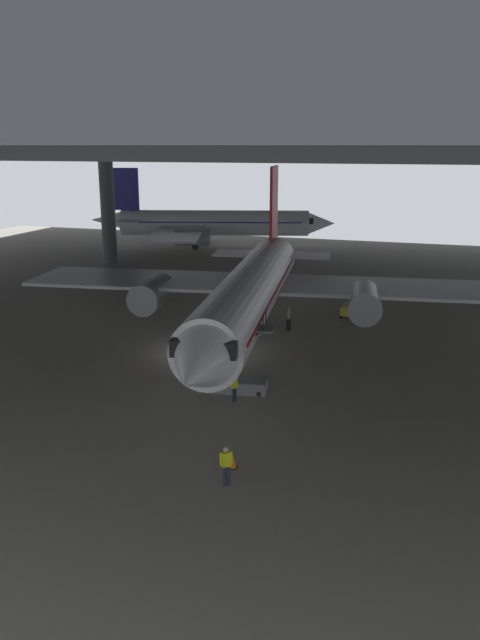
{
  "coord_description": "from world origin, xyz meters",
  "views": [
    {
      "loc": [
        14.67,
        -38.07,
        13.5
      ],
      "look_at": [
        2.66,
        -0.63,
        2.6
      ],
      "focal_mm": 35.55,
      "sensor_mm": 36.0,
      "label": 1
    }
  ],
  "objects_px": {
    "boarding_stairs": "(234,378)",
    "airplane_distant": "(210,223)",
    "crew_worker_by_stairs": "(234,386)",
    "airplane_main": "(251,290)",
    "traffic_cone_orange": "(233,462)",
    "crew_worker_near_nose": "(226,463)",
    "baggage_tug": "(350,310)"
  },
  "relations": [
    {
      "from": "traffic_cone_orange",
      "to": "baggage_tug",
      "type": "height_order",
      "value": "baggage_tug"
    },
    {
      "from": "traffic_cone_orange",
      "to": "baggage_tug",
      "type": "xyz_separation_m",
      "value": [
        1.13,
        26.88,
        0.23
      ]
    },
    {
      "from": "boarding_stairs",
      "to": "crew_worker_near_nose",
      "type": "xyz_separation_m",
      "value": [
        2.98,
        -10.04,
        0.26
      ]
    },
    {
      "from": "crew_worker_near_nose",
      "to": "boarding_stairs",
      "type": "bearing_deg",
      "value": 106.55
    },
    {
      "from": "crew_worker_near_nose",
      "to": "crew_worker_by_stairs",
      "type": "bearing_deg",
      "value": 106.2
    },
    {
      "from": "crew_worker_near_nose",
      "to": "traffic_cone_orange",
      "type": "distance_m",
      "value": 1.63
    },
    {
      "from": "boarding_stairs",
      "to": "traffic_cone_orange",
      "type": "height_order",
      "value": "boarding_stairs"
    },
    {
      "from": "airplane_main",
      "to": "crew_worker_by_stairs",
      "type": "relative_size",
      "value": 23.12
    },
    {
      "from": "airplane_main",
      "to": "traffic_cone_orange",
      "type": "relative_size",
      "value": 62.63
    },
    {
      "from": "baggage_tug",
      "to": "boarding_stairs",
      "type": "bearing_deg",
      "value": -102.08
    },
    {
      "from": "traffic_cone_orange",
      "to": "boarding_stairs",
      "type": "bearing_deg",
      "value": 108.0
    },
    {
      "from": "boarding_stairs",
      "to": "baggage_tug",
      "type": "xyz_separation_m",
      "value": [
        3.92,
        18.3,
        -0.21
      ]
    },
    {
      "from": "airplane_main",
      "to": "airplane_distant",
      "type": "height_order",
      "value": "airplane_main"
    },
    {
      "from": "boarding_stairs",
      "to": "crew_worker_near_nose",
      "type": "bearing_deg",
      "value": -73.45
    },
    {
      "from": "crew_worker_by_stairs",
      "to": "crew_worker_near_nose",
      "type": "bearing_deg",
      "value": -73.8
    },
    {
      "from": "crew_worker_by_stairs",
      "to": "baggage_tug",
      "type": "bearing_deg",
      "value": 80.34
    },
    {
      "from": "crew_worker_by_stairs",
      "to": "traffic_cone_orange",
      "type": "height_order",
      "value": "crew_worker_by_stairs"
    },
    {
      "from": "airplane_distant",
      "to": "baggage_tug",
      "type": "distance_m",
      "value": 38.61
    },
    {
      "from": "crew_worker_by_stairs",
      "to": "baggage_tug",
      "type": "xyz_separation_m",
      "value": [
        3.39,
        19.9,
        -0.4
      ]
    },
    {
      "from": "boarding_stairs",
      "to": "crew_worker_near_nose",
      "type": "distance_m",
      "value": 10.47
    },
    {
      "from": "crew_worker_by_stairs",
      "to": "airplane_distant",
      "type": "relative_size",
      "value": 0.05
    },
    {
      "from": "crew_worker_near_nose",
      "to": "traffic_cone_orange",
      "type": "height_order",
      "value": "crew_worker_near_nose"
    },
    {
      "from": "airplane_distant",
      "to": "baggage_tug",
      "type": "relative_size",
      "value": 14.4
    },
    {
      "from": "airplane_main",
      "to": "traffic_cone_orange",
      "type": "height_order",
      "value": "airplane_main"
    },
    {
      "from": "boarding_stairs",
      "to": "airplane_distant",
      "type": "xyz_separation_m",
      "value": [
        -19.56,
        48.82,
        2.54
      ]
    },
    {
      "from": "boarding_stairs",
      "to": "airplane_distant",
      "type": "height_order",
      "value": "airplane_distant"
    },
    {
      "from": "boarding_stairs",
      "to": "traffic_cone_orange",
      "type": "distance_m",
      "value": 9.03
    },
    {
      "from": "traffic_cone_orange",
      "to": "crew_worker_near_nose",
      "type": "bearing_deg",
      "value": -82.39
    },
    {
      "from": "airplane_main",
      "to": "boarding_stairs",
      "type": "relative_size",
      "value": 7.98
    },
    {
      "from": "boarding_stairs",
      "to": "airplane_distant",
      "type": "relative_size",
      "value": 0.14
    },
    {
      "from": "airplane_distant",
      "to": "traffic_cone_orange",
      "type": "distance_m",
      "value": 61.67
    },
    {
      "from": "airplane_distant",
      "to": "baggage_tug",
      "type": "height_order",
      "value": "airplane_distant"
    }
  ]
}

